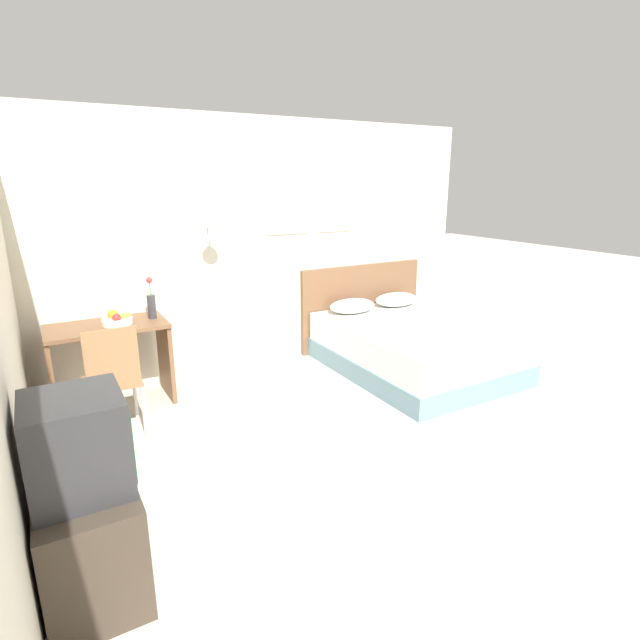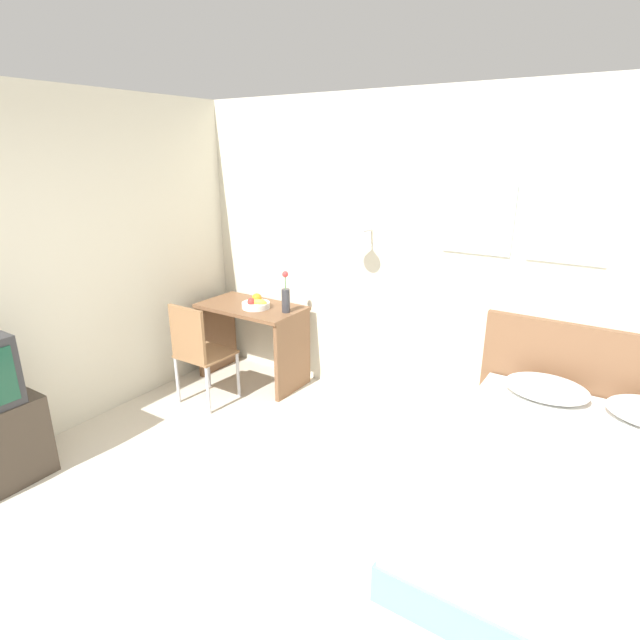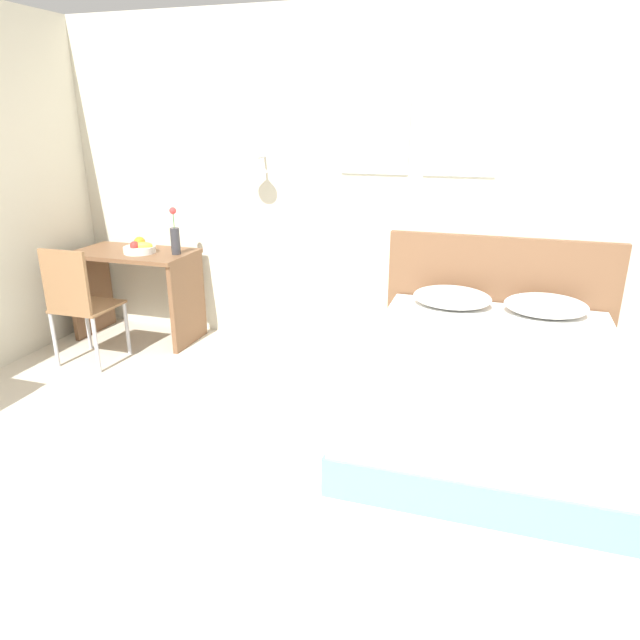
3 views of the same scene
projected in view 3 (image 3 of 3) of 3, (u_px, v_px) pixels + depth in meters
The scene contains 11 objects.
ground_plane at pixel (156, 559), 2.52m from camera, with size 24.00×24.00×0.00m, color beige.
wall_back at pixel (332, 186), 4.52m from camera, with size 5.40×0.31×2.65m.
bed at pixel (490, 389), 3.53m from camera, with size 1.57×1.99×0.52m.
headboard at pixel (497, 303), 4.36m from camera, with size 1.69×0.06×1.02m.
pillow_left at pixel (452, 297), 4.18m from camera, with size 0.57×0.38×0.15m.
pillow_right at pixel (546, 306), 4.00m from camera, with size 0.57×0.38×0.15m.
folded_towel_near_foot at pixel (512, 367), 3.13m from camera, with size 0.29×0.33×0.06m.
desk at pixel (136, 280), 4.91m from camera, with size 1.01×0.56×0.78m.
desk_chair at pixel (77, 299), 4.32m from camera, with size 0.42×0.42×0.94m.
fruit_bowl at pixel (140, 248), 4.75m from camera, with size 0.27×0.26×0.13m.
flower_vase at pixel (175, 237), 4.67m from camera, with size 0.08×0.08×0.39m.
Camera 3 is at (1.30, -1.71, 1.85)m, focal length 32.00 mm.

